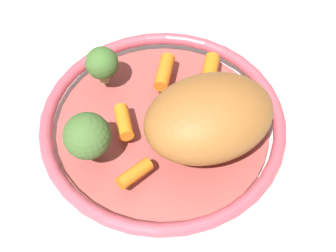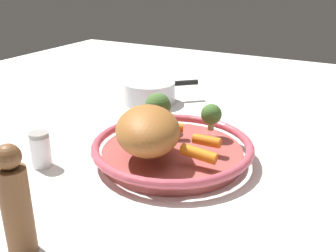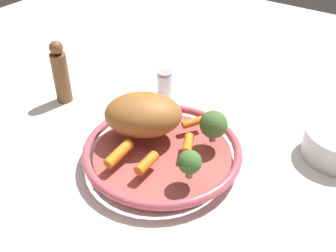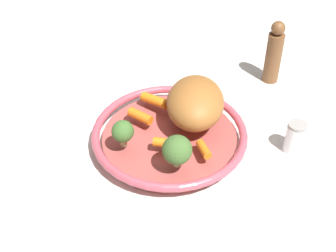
# 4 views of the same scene
# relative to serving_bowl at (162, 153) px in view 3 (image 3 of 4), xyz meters

# --- Properties ---
(ground_plane) EXTENTS (2.18, 2.18, 0.00)m
(ground_plane) POSITION_rel_serving_bowl_xyz_m (0.00, 0.00, -0.02)
(ground_plane) COLOR silver
(serving_bowl) EXTENTS (0.33, 0.33, 0.04)m
(serving_bowl) POSITION_rel_serving_bowl_xyz_m (0.00, 0.00, 0.00)
(serving_bowl) COLOR #A84C47
(serving_bowl) RESTS_ON ground_plane
(roast_chicken_piece) EXTENTS (0.21, 0.19, 0.09)m
(roast_chicken_piece) POSITION_rel_serving_bowl_xyz_m (-0.06, 0.02, 0.06)
(roast_chicken_piece) COLOR #9D602B
(roast_chicken_piece) RESTS_ON serving_bowl
(baby_carrot_center) EXTENTS (0.04, 0.05, 0.02)m
(baby_carrot_center) POSITION_rel_serving_bowl_xyz_m (0.05, 0.03, 0.03)
(baby_carrot_center) COLOR orange
(baby_carrot_center) RESTS_ON serving_bowl
(baby_carrot_right) EXTENTS (0.04, 0.05, 0.02)m
(baby_carrot_right) POSITION_rel_serving_bowl_xyz_m (0.01, 0.10, 0.03)
(baby_carrot_right) COLOR orange
(baby_carrot_right) RESTS_ON serving_bowl
(baby_carrot_back) EXTENTS (0.02, 0.06, 0.02)m
(baby_carrot_back) POSITION_rel_serving_bowl_xyz_m (0.01, -0.07, 0.03)
(baby_carrot_back) COLOR orange
(baby_carrot_back) RESTS_ON serving_bowl
(baby_carrot_left) EXTENTS (0.02, 0.07, 0.03)m
(baby_carrot_left) POSITION_rel_serving_bowl_xyz_m (-0.05, -0.08, 0.03)
(baby_carrot_left) COLOR orange
(baby_carrot_left) RESTS_ON serving_bowl
(broccoli_floret_mid) EXTENTS (0.05, 0.05, 0.06)m
(broccoli_floret_mid) POSITION_rel_serving_bowl_xyz_m (0.09, -0.04, 0.05)
(broccoli_floret_mid) COLOR tan
(broccoli_floret_mid) RESTS_ON serving_bowl
(broccoli_floret_large) EXTENTS (0.06, 0.06, 0.07)m
(broccoli_floret_large) POSITION_rel_serving_bowl_xyz_m (0.07, 0.08, 0.06)
(broccoli_floret_large) COLOR tan
(broccoli_floret_large) RESTS_ON serving_bowl
(salt_shaker) EXTENTS (0.04, 0.04, 0.07)m
(salt_shaker) POSITION_rel_serving_bowl_xyz_m (-0.15, 0.22, 0.01)
(salt_shaker) COLOR white
(salt_shaker) RESTS_ON ground_plane
(pepper_mill) EXTENTS (0.04, 0.04, 0.17)m
(pepper_mill) POSITION_rel_serving_bowl_xyz_m (-0.35, 0.05, 0.06)
(pepper_mill) COLOR brown
(pepper_mill) RESTS_ON ground_plane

